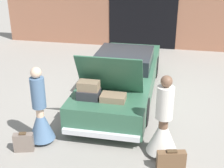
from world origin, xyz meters
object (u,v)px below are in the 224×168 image
at_px(car, 122,76).
at_px(suitcase_beside_left_person, 24,142).
at_px(suitcase_beside_right_person, 171,160).
at_px(person_left, 40,116).
at_px(person_right, 163,128).

xyz_separation_m(car, suitcase_beside_left_person, (-1.51, -3.09, -0.36)).
height_order(car, suitcase_beside_left_person, car).
bearing_deg(suitcase_beside_right_person, person_left, 172.10).
height_order(person_left, suitcase_beside_right_person, person_left).
bearing_deg(car, suitcase_beside_right_person, -64.29).
bearing_deg(person_right, suitcase_beside_right_person, -143.88).
bearing_deg(suitcase_beside_right_person, person_right, 114.12).
relative_size(person_left, person_right, 1.00).
distance_m(car, person_left, 2.98).
height_order(person_right, suitcase_beside_left_person, person_right).
xyz_separation_m(person_right, suitcase_beside_right_person, (0.20, -0.45, -0.42)).
bearing_deg(car, suitcase_beside_left_person, -115.97).
height_order(person_left, suitcase_beside_left_person, person_left).
distance_m(person_left, suitcase_beside_left_person, 0.62).
bearing_deg(suitcase_beside_left_person, person_right, 9.49).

